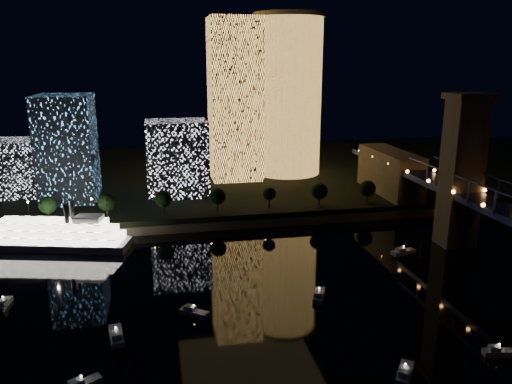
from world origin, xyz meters
TOP-DOWN VIEW (x-y plane):
  - ground at (0.00, 0.00)m, footprint 520.00×520.00m
  - far_bank at (0.00, 160.00)m, footprint 420.00×160.00m
  - seawall at (0.00, 82.00)m, footprint 420.00×6.00m
  - tower_cylindrical at (32.31, 146.58)m, footprint 34.00×34.00m
  - tower_rectangular at (5.19, 140.93)m, footprint 23.14×23.14m
  - midrise_blocks at (-69.22, 121.45)m, footprint 112.68×38.78m
  - riverboat at (-68.42, 73.66)m, footprint 54.30×23.47m
  - motorboats at (-3.92, 7.65)m, footprint 137.20×77.25m
  - esplanade_trees at (-28.94, 88.00)m, footprint 166.19×6.52m
  - street_lamps at (-34.00, 94.00)m, footprint 132.70×0.70m

SIDE VIEW (x-z plane):
  - ground at x=0.00m, z-range 0.00..0.00m
  - motorboats at x=-3.92m, z-range -0.58..2.20m
  - seawall at x=0.00m, z-range 0.00..3.00m
  - far_bank at x=0.00m, z-range 0.00..5.00m
  - riverboat at x=-68.42m, z-range -3.91..12.16m
  - street_lamps at x=-34.00m, z-range 6.20..11.85m
  - esplanade_trees at x=-28.94m, z-range 6.09..14.85m
  - midrise_blocks at x=-69.22m, z-range 0.67..42.42m
  - tower_rectangular at x=5.19m, z-range 5.00..78.64m
  - tower_cylindrical at x=32.31m, z-range 5.13..81.27m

